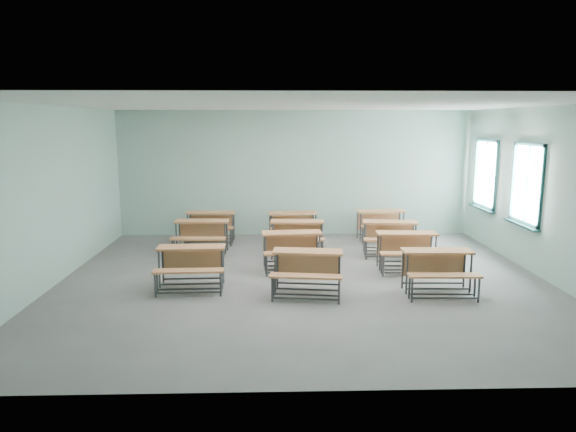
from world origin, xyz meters
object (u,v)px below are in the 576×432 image
at_px(desk_unit_r1c2, 408,246).
at_px(desk_unit_r3c2, 382,221).
at_px(desk_unit_r0c0, 191,261).
at_px(desk_unit_r3c1, 293,222).
at_px(desk_unit_r1c1, 292,245).
at_px(desk_unit_r2c0, 201,232).
at_px(desk_unit_r0c1, 307,266).
at_px(desk_unit_r2c2, 390,233).
at_px(desk_unit_r3c0, 210,222).
at_px(desk_unit_r0c2, 438,265).
at_px(desk_unit_r2c1, 297,232).

relative_size(desk_unit_r1c2, desk_unit_r3c2, 0.98).
distance_m(desk_unit_r0c0, desk_unit_r3c1, 3.98).
distance_m(desk_unit_r0c0, desk_unit_r1c1, 2.16).
bearing_deg(desk_unit_r2c0, desk_unit_r1c1, -30.70).
relative_size(desk_unit_r0c1, desk_unit_r1c2, 1.05).
distance_m(desk_unit_r2c2, desk_unit_r3c2, 1.45).
xyz_separation_m(desk_unit_r1c1, desk_unit_r3c0, (-1.91, 2.42, 0.00)).
bearing_deg(desk_unit_r2c0, desk_unit_r0c2, -30.25).
bearing_deg(desk_unit_r0c2, desk_unit_r3c1, 122.65).
distance_m(desk_unit_r1c2, desk_unit_r3c1, 3.25).
bearing_deg(desk_unit_r0c0, desk_unit_r3c2, 39.79).
xyz_separation_m(desk_unit_r2c0, desk_unit_r2c2, (4.18, -0.25, 0.00)).
bearing_deg(desk_unit_r0c0, desk_unit_r3c1, 59.12).
height_order(desk_unit_r0c0, desk_unit_r1c2, same).
bearing_deg(desk_unit_r2c0, desk_unit_r0c0, -83.74).
bearing_deg(desk_unit_r0c0, desk_unit_r3c0, 89.72).
distance_m(desk_unit_r1c2, desk_unit_r2c0, 4.49).
distance_m(desk_unit_r0c2, desk_unit_r3c1, 4.50).
distance_m(desk_unit_r2c1, desk_unit_r3c0, 2.41).
bearing_deg(desk_unit_r1c1, desk_unit_r2c1, 77.93).
height_order(desk_unit_r0c2, desk_unit_r2c0, same).
distance_m(desk_unit_r0c1, desk_unit_r3c0, 4.46).
relative_size(desk_unit_r0c0, desk_unit_r2c2, 0.95).
distance_m(desk_unit_r2c1, desk_unit_r3c2, 2.53).
relative_size(desk_unit_r3c0, desk_unit_r3c2, 0.97).
bearing_deg(desk_unit_r0c0, desk_unit_r2c2, 27.12).
relative_size(desk_unit_r2c0, desk_unit_r3c0, 1.01).
bearing_deg(desk_unit_r2c2, desk_unit_r3c0, 168.06).
relative_size(desk_unit_r2c1, desk_unit_r3c0, 1.01).
height_order(desk_unit_r1c2, desk_unit_r2c0, same).
bearing_deg(desk_unit_r1c2, desk_unit_r3c2, 91.55).
xyz_separation_m(desk_unit_r0c1, desk_unit_r3c1, (-0.08, 3.83, 0.00)).
bearing_deg(desk_unit_r2c1, desk_unit_r2c0, 179.52).
distance_m(desk_unit_r1c2, desk_unit_r3c2, 2.62).
bearing_deg(desk_unit_r3c1, desk_unit_r0c2, -65.61).
bearing_deg(desk_unit_r2c0, desk_unit_r3c1, 28.32).
relative_size(desk_unit_r0c0, desk_unit_r1c2, 0.99).
bearing_deg(desk_unit_r1c2, desk_unit_r3c1, 133.97).
distance_m(desk_unit_r0c0, desk_unit_r3c0, 3.57).
height_order(desk_unit_r2c0, desk_unit_r3c0, same).
relative_size(desk_unit_r3c0, desk_unit_r3c1, 0.95).
distance_m(desk_unit_r0c1, desk_unit_r2c2, 3.26).
bearing_deg(desk_unit_r3c0, desk_unit_r2c0, -91.97).
bearing_deg(desk_unit_r1c1, desk_unit_r2c0, 142.08).
bearing_deg(desk_unit_r2c2, desk_unit_r0c0, -144.82).
bearing_deg(desk_unit_r2c2, desk_unit_r0c1, -121.46).
bearing_deg(desk_unit_r3c1, desk_unit_r1c2, -54.96).
xyz_separation_m(desk_unit_r0c2, desk_unit_r1c1, (-2.43, 1.55, 0.00)).
bearing_deg(desk_unit_r0c0, desk_unit_r2c1, 48.05).
bearing_deg(desk_unit_r2c1, desk_unit_r2c2, -0.82).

